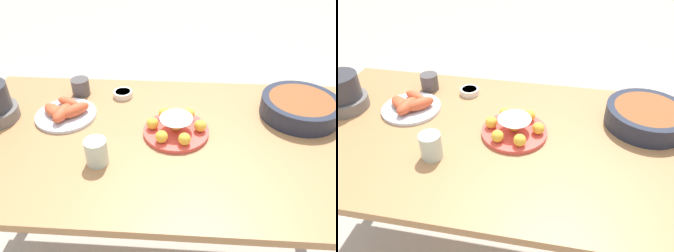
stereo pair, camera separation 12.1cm
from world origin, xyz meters
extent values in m
cylinder|color=#A87547|center=(-0.74, 0.38, 0.37)|extent=(0.06, 0.06, 0.73)
cylinder|color=#A87547|center=(0.74, 0.38, 0.37)|extent=(0.06, 0.06, 0.73)
cube|color=#A87547|center=(0.00, 0.00, 0.75)|extent=(1.58, 0.85, 0.03)
cylinder|color=#E04C42|center=(0.06, 0.02, 0.77)|extent=(0.25, 0.25, 0.02)
sphere|color=yellow|center=(0.15, 0.02, 0.80)|extent=(0.05, 0.05, 0.05)
sphere|color=yellow|center=(0.11, 0.10, 0.80)|extent=(0.05, 0.05, 0.05)
sphere|color=yellow|center=(0.01, 0.10, 0.80)|extent=(0.05, 0.05, 0.05)
sphere|color=yellow|center=(-0.03, 0.03, 0.80)|extent=(0.05, 0.05, 0.05)
sphere|color=yellow|center=(0.01, -0.05, 0.80)|extent=(0.05, 0.05, 0.05)
sphere|color=yellow|center=(0.09, -0.06, 0.80)|extent=(0.05, 0.05, 0.05)
ellipsoid|color=white|center=(0.06, 0.02, 0.83)|extent=(0.12, 0.12, 0.02)
sphere|color=yellow|center=(0.06, 0.02, 0.80)|extent=(0.05, 0.05, 0.05)
cylinder|color=#232838|center=(0.55, 0.17, 0.80)|extent=(0.31, 0.31, 0.08)
cylinder|color=brown|center=(0.55, 0.17, 0.83)|extent=(0.25, 0.25, 0.01)
cylinder|color=silver|center=(-0.19, 0.28, 0.78)|extent=(0.08, 0.08, 0.03)
cylinder|color=#9E4C1E|center=(-0.19, 0.28, 0.79)|extent=(0.07, 0.07, 0.01)
cylinder|color=silver|center=(-0.39, 0.10, 0.77)|extent=(0.24, 0.24, 0.01)
ellipsoid|color=#D1512D|center=(-0.34, 0.10, 0.80)|extent=(0.12, 0.12, 0.05)
ellipsoid|color=#D1512D|center=(-0.40, 0.16, 0.79)|extent=(0.11, 0.08, 0.04)
ellipsoid|color=#D1512D|center=(-0.43, 0.10, 0.79)|extent=(0.12, 0.12, 0.04)
ellipsoid|color=#D1512D|center=(-0.39, 0.07, 0.80)|extent=(0.07, 0.13, 0.05)
cylinder|color=beige|center=(-0.20, -0.16, 0.81)|extent=(0.08, 0.08, 0.09)
cylinder|color=#4C4747|center=(-0.38, 0.28, 0.80)|extent=(0.08, 0.08, 0.07)
cylinder|color=#66605B|center=(-0.67, 0.07, 0.79)|extent=(0.19, 0.19, 0.05)
cylinder|color=#333338|center=(-0.67, 0.07, 0.86)|extent=(0.16, 0.16, 0.10)
camera|label=1|loc=(0.09, -0.96, 1.52)|focal=35.00mm
camera|label=2|loc=(0.21, -0.95, 1.52)|focal=35.00mm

